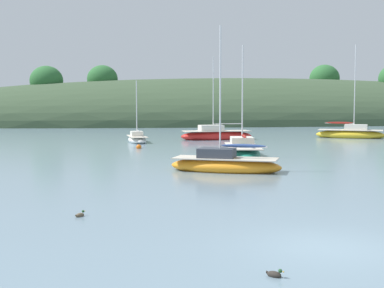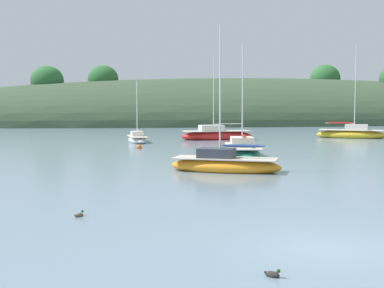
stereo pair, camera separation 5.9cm
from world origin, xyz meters
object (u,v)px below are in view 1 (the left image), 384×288
object	(u,v)px
sailboat_blue_center	(137,139)
duck_lone_left	(80,215)
mooring_buoy_inner	(139,147)
sailboat_white_near	(351,134)
duck_lead	(274,274)
sailboat_red_portside	(225,164)
sailboat_teal_outer	(242,151)
sailboat_grey_yawl	(216,135)

from	to	relation	value
sailboat_blue_center	duck_lone_left	bearing A→B (deg)	-97.76
mooring_buoy_inner	duck_lone_left	world-z (taller)	mooring_buoy_inner
mooring_buoy_inner	duck_lone_left	size ratio (longest dim) A/B	1.45
sailboat_white_near	duck_lead	xyz separation A→B (m)	(-23.41, -42.31, -0.39)
sailboat_red_portside	mooring_buoy_inner	distance (m)	15.89
sailboat_red_portside	sailboat_blue_center	xyz separation A→B (m)	(-3.12, 22.45, -0.07)
sailboat_red_portside	duck_lead	xyz separation A→B (m)	(-3.23, -17.61, -0.34)
sailboat_teal_outer	sailboat_red_portside	size ratio (longest dim) A/B	0.97
sailboat_blue_center	duck_lone_left	world-z (taller)	sailboat_blue_center
sailboat_teal_outer	sailboat_blue_center	world-z (taller)	sailboat_teal_outer
sailboat_blue_center	sailboat_red_portside	bearing A→B (deg)	-82.09
sailboat_grey_yawl	duck_lone_left	size ratio (longest dim) A/B	23.68
sailboat_red_portside	sailboat_blue_center	size ratio (longest dim) A/B	1.36
sailboat_white_near	sailboat_red_portside	distance (m)	31.89
sailboat_red_portside	mooring_buoy_inner	bearing A→B (deg)	102.82
duck_lead	duck_lone_left	bearing A→B (deg)	121.84
sailboat_red_portside	sailboat_blue_center	distance (m)	22.67
sailboat_grey_yawl	sailboat_blue_center	bearing A→B (deg)	-164.03
sailboat_blue_center	mooring_buoy_inner	world-z (taller)	sailboat_blue_center
sailboat_grey_yawl	sailboat_blue_center	distance (m)	8.70
sailboat_teal_outer	duck_lone_left	distance (m)	20.55
sailboat_white_near	sailboat_grey_yawl	xyz separation A→B (m)	(-14.94, 0.15, 0.00)
sailboat_teal_outer	duck_lead	distance (m)	25.43
sailboat_red_portside	sailboat_blue_center	bearing A→B (deg)	97.91
sailboat_grey_yawl	duck_lead	distance (m)	43.30
duck_lead	sailboat_grey_yawl	bearing A→B (deg)	78.72
mooring_buoy_inner	sailboat_red_portside	bearing A→B (deg)	-77.18
sailboat_white_near	sailboat_blue_center	size ratio (longest dim) A/B	1.68
duck_lone_left	duck_lead	xyz separation A→B (m)	(4.39, -7.07, 0.00)
sailboat_red_portside	sailboat_teal_outer	bearing A→B (deg)	66.81
sailboat_white_near	sailboat_teal_outer	xyz separation A→B (m)	(-17.17, -17.66, -0.02)
sailboat_grey_yawl	mooring_buoy_inner	size ratio (longest dim) A/B	16.28
sailboat_teal_outer	duck_lead	xyz separation A→B (m)	(-6.25, -24.65, -0.36)
sailboat_blue_center	sailboat_grey_yawl	bearing A→B (deg)	15.97
sailboat_blue_center	mooring_buoy_inner	bearing A→B (deg)	-93.33
mooring_buoy_inner	duck_lead	bearing A→B (deg)	-89.49
duck_lead	sailboat_teal_outer	bearing A→B (deg)	75.78
sailboat_teal_outer	sailboat_grey_yawl	world-z (taller)	sailboat_grey_yawl
sailboat_white_near	sailboat_red_portside	xyz separation A→B (m)	(-20.18, -24.70, -0.05)
sailboat_white_near	duck_lead	bearing A→B (deg)	-118.96
sailboat_white_near	sailboat_red_portside	world-z (taller)	sailboat_white_near
sailboat_grey_yawl	sailboat_blue_center	size ratio (longest dim) A/B	1.44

